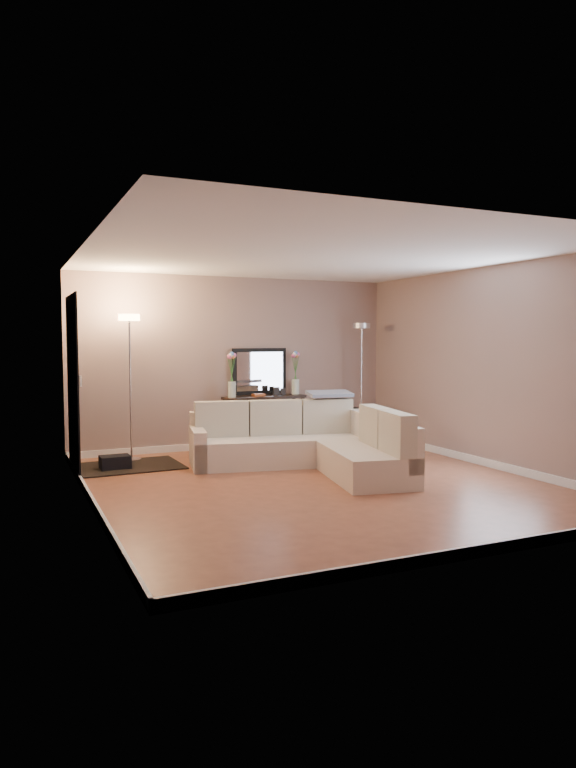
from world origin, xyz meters
name	(u,v)px	position (x,y,z in m)	size (l,w,h in m)	color
floor	(316,484)	(0.00, 0.00, -0.01)	(5.00, 5.50, 0.01)	#975136
ceiling	(317,255)	(0.00, 0.00, 2.60)	(5.00, 5.50, 0.01)	white
wall_back	(236,363)	(0.00, 2.76, 1.30)	(5.00, 0.02, 2.60)	gray
wall_front	(483,388)	(0.00, -2.76, 1.30)	(5.00, 0.02, 2.60)	gray
wall_left	(87,376)	(-2.51, 0.00, 1.30)	(0.02, 5.50, 2.60)	gray
wall_right	(490,367)	(2.51, 0.00, 1.30)	(0.02, 5.50, 2.60)	gray
baseboard_back	(237,444)	(0.00, 2.73, 0.05)	(5.00, 0.03, 0.10)	white
baseboard_front	(478,551)	(0.00, -2.73, 0.05)	(5.00, 0.03, 0.10)	white
baseboard_left	(92,502)	(-2.48, 0.00, 0.05)	(0.03, 5.50, 0.10)	white
baseboard_right	(486,463)	(2.48, 0.00, 0.05)	(0.03, 5.50, 0.10)	white
doorway	(73,385)	(-2.48, 1.70, 1.10)	(0.02, 1.20, 2.20)	black
switch_plate	(81,381)	(-2.48, 0.85, 1.20)	(0.02, 0.08, 0.12)	white
sectional_sofa	(311,444)	(0.34, 0.83, 0.31)	(2.49, 2.69, 0.84)	beige
throw_blanket	(329,394)	(0.86, 1.32, 0.91)	(0.60, 0.35, 0.05)	gray
console_table	(260,419)	(0.31, 2.54, 0.45)	(1.32, 0.47, 0.79)	black
leaning_mirror	(260,371)	(0.37, 2.71, 1.16)	(0.91, 0.13, 0.72)	black
table_decor	(265,394)	(0.39, 2.51, 0.83)	(0.55, 0.14, 0.13)	#C25322
flower_vase_left	(232,378)	(-0.15, 2.50, 1.09)	(0.15, 0.13, 0.68)	silver
flower_vase_right	(295,376)	(0.93, 2.60, 1.09)	(0.15, 0.13, 0.68)	silver
floor_lamp_lit	(130,358)	(-1.69, 2.26, 1.41)	(0.29, 0.29, 2.00)	silver
floor_lamp_unlit	(361,359)	(1.97, 2.33, 1.35)	(0.34, 0.34, 1.91)	silver
charcoal_rug	(130,466)	(-1.78, 1.88, 0.01)	(1.30, 0.98, 0.02)	black
black_bag	(115,465)	(-1.98, 1.77, 0.06)	(0.37, 0.26, 0.24)	black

